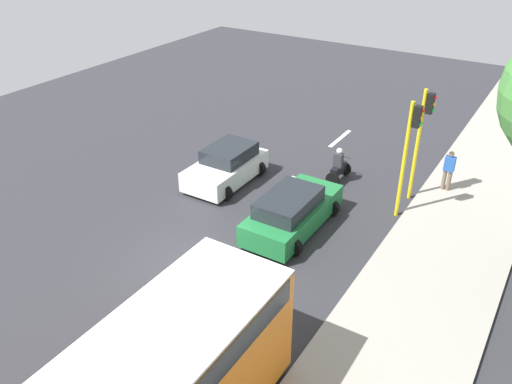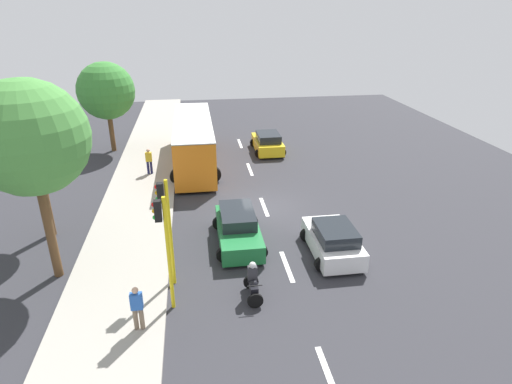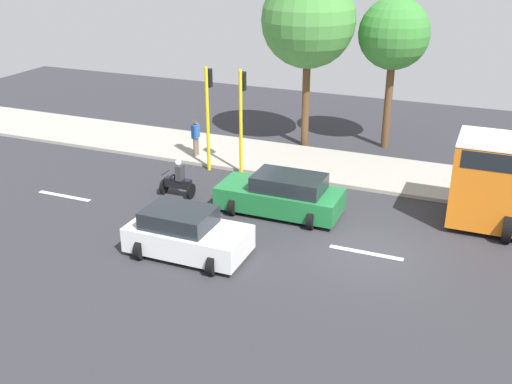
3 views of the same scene
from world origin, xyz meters
TOP-DOWN VIEW (x-y plane):
  - ground_plane at (0.00, 0.00)m, footprint 40.00×60.00m
  - sidewalk at (7.00, 0.00)m, footprint 4.00×60.00m
  - lane_stripe_far_north at (0.00, -12.00)m, footprint 0.20×2.40m
  - lane_stripe_north at (0.00, -6.00)m, footprint 0.20×2.40m
  - lane_stripe_mid at (0.00, 0.00)m, footprint 0.20×2.40m
  - lane_stripe_south at (0.00, 6.00)m, footprint 0.20×2.40m
  - lane_stripe_far_south at (0.00, 12.00)m, footprint 0.20×2.40m
  - car_yellow_cab at (-1.86, -9.63)m, footprint 2.33×4.05m
  - car_green at (1.84, 3.59)m, footprint 2.28×4.53m
  - car_white at (-2.22, 5.33)m, footprint 2.31×3.83m
  - city_bus at (3.68, -7.65)m, footprint 3.20×11.00m
  - motorcycle at (1.74, 7.86)m, footprint 0.60×1.30m
  - pedestrian_near_signal at (6.63, -5.82)m, footprint 0.40×0.24m
  - pedestrian_by_tree at (5.84, 9.21)m, footprint 0.40×0.24m
  - traffic_light_corner at (4.85, 6.49)m, footprint 0.49×0.24m
  - traffic_light_midblock at (4.85, 8.02)m, footprint 0.49×0.24m
  - street_tree_north at (9.82, -11.66)m, footprint 4.15×4.15m
  - street_tree_center at (9.53, 5.23)m, footprint 4.29×4.29m
  - street_tree_south at (10.76, 1.56)m, footprint 3.22×3.22m

SIDE VIEW (x-z plane):
  - ground_plane at x=0.00m, z-range -0.10..0.00m
  - lane_stripe_far_north at x=0.00m, z-range 0.00..0.01m
  - lane_stripe_north at x=0.00m, z-range 0.00..0.01m
  - lane_stripe_mid at x=0.00m, z-range 0.00..0.01m
  - lane_stripe_south at x=0.00m, z-range 0.00..0.01m
  - lane_stripe_far_south at x=0.00m, z-range 0.00..0.01m
  - sidewalk at x=7.00m, z-range 0.00..0.15m
  - motorcycle at x=1.74m, z-range -0.12..1.41m
  - car_white at x=-2.22m, z-range -0.05..1.47m
  - car_yellow_cab at x=-1.86m, z-range -0.05..1.47m
  - car_green at x=1.84m, z-range -0.05..1.47m
  - pedestrian_near_signal at x=6.63m, z-range 0.21..1.90m
  - pedestrian_by_tree at x=5.84m, z-range 0.21..1.90m
  - city_bus at x=3.68m, z-range 0.27..3.43m
  - traffic_light_corner at x=4.85m, z-range 0.68..5.18m
  - traffic_light_midblock at x=4.85m, z-range 0.68..5.18m
  - street_tree_north at x=9.82m, z-range 1.23..7.87m
  - street_tree_south at x=10.76m, z-range 1.82..8.80m
  - street_tree_center at x=9.53m, z-range 1.86..9.93m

